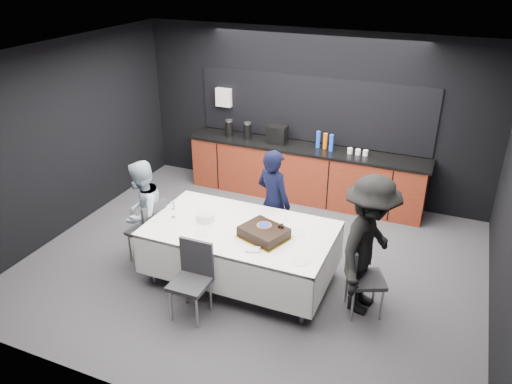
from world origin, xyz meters
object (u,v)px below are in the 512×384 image
Objects in this scene: plate_stack at (206,217)px; chair_near at (193,274)px; cake_assembly at (264,233)px; person_left at (143,213)px; champagne_flute at (173,206)px; party_table at (240,237)px; person_center at (273,202)px; chair_left at (150,227)px; person_right at (368,246)px; chair_right at (359,274)px.

chair_near is at bearing -73.03° from plate_stack.
cake_assembly is 1.76m from person_left.
champagne_flute is 0.15× the size of person_left.
party_table is 1.40m from person_left.
cake_assembly is 0.44× the size of person_center.
chair_left is at bearing -176.35° from party_table.
party_table is at bearing 72.91° from chair_near.
cake_assembly is 0.39× the size of person_right.
plate_stack is 0.26× the size of chair_left.
party_table is 0.96m from champagne_flute.
person_center is (1.43, 0.91, 0.24)m from chair_left.
party_table is at bearing 87.16° from person_left.
plate_stack is at bearing 100.68° from person_right.
chair_right is at bearing 84.86° from person_left.
plate_stack is 0.26× the size of chair_right.
party_table is 1.31m from chair_left.
cake_assembly is at bearing 106.88° from person_right.
chair_left is 0.63× the size of person_left.
person_right is at bearing 2.36° from party_table.
person_center is at bearing 77.20° from chair_near.
person_right is at bearing 173.62° from person_center.
chair_right is 0.35m from person_right.
person_left is (-0.91, -0.08, -0.10)m from plate_stack.
cake_assembly is (0.36, -0.11, 0.21)m from party_table.
person_left is at bearing -175.19° from plate_stack.
chair_left is (-0.40, 0.01, -0.40)m from champagne_flute.
champagne_flute is at bearing 102.58° from person_right.
chair_right is (1.17, 0.07, -0.31)m from cake_assembly.
cake_assembly reaches higher than plate_stack.
champagne_flute is at bearing 81.95° from person_left.
chair_right is 1.00× the size of chair_near.
chair_right is at bearing -1.34° from party_table.
person_right is at bearing 86.78° from person_left.
person_center reaches higher than person_left.
chair_left and chair_right have the same top height.
plate_stack is 0.88m from chair_left.
person_center reaches higher than party_table.
champagne_flute is 1.39m from person_center.
cake_assembly is 2.85× the size of plate_stack.
plate_stack is at bearing 178.94° from chair_right.
person_left is 0.85× the size of person_right.
chair_right is at bearing -1.06° from plate_stack.
person_left is (-1.52, -0.90, -0.04)m from person_center.
chair_left is 1.00× the size of chair_near.
person_right reaches higher than plate_stack.
champagne_flute reaches higher than plate_stack.
chair_right is at bearing 3.41° from cake_assembly.
party_table is at bearing 178.66° from chair_right.
champagne_flute is 0.57m from chair_left.
person_left is (-1.16, 0.72, 0.19)m from chair_near.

